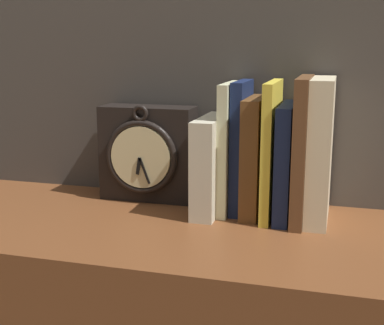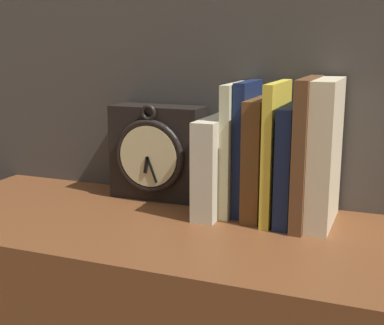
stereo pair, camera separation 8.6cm
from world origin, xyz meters
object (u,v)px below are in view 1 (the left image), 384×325
Objects in this scene: book_slot1_cream at (229,148)px; book_slot6_brown at (302,149)px; book_slot2_navy at (241,147)px; book_slot5_navy at (286,161)px; book_slot0_cream at (211,165)px; book_slot4_yellow at (271,150)px; book_slot7_cream at (320,150)px; book_slot3_brown at (255,156)px; clock at (148,153)px.

book_slot1_cream is 0.13m from book_slot6_brown.
book_slot2_navy reaches higher than book_slot1_cream.
book_slot6_brown reaches higher than book_slot5_navy.
book_slot1_cream is at bearing -163.18° from book_slot2_navy.
book_slot6_brown reaches higher than book_slot0_cream.
book_slot4_yellow reaches higher than book_slot5_navy.
book_slot4_yellow is (0.08, -0.01, 0.00)m from book_slot1_cream.
book_slot1_cream is 0.10m from book_slot5_navy.
book_slot2_navy is 0.14m from book_slot7_cream.
book_slot2_navy is 1.18× the size of book_slot5_navy.
book_slot3_brown reaches higher than book_slot5_navy.
book_slot2_navy is 0.97× the size of book_slot7_cream.
book_slot6_brown is at bearing -11.12° from book_slot2_navy.
book_slot3_brown is at bearing 173.80° from book_slot5_navy.
book_slot1_cream is 0.95× the size of book_slot7_cream.
book_slot4_yellow is at bearing 174.63° from book_slot6_brown.
clock is 0.27m from book_slot5_navy.
book_slot3_brown is 0.06m from book_slot5_navy.
book_slot4_yellow is at bearing -7.51° from book_slot1_cream.
book_slot1_cream is (0.03, 0.01, 0.03)m from book_slot0_cream.
book_slot1_cream reaches higher than book_slot5_navy.
book_slot2_navy is 1.13× the size of book_slot3_brown.
book_slot1_cream is 0.95× the size of book_slot6_brown.
book_slot6_brown is (0.16, -0.00, 0.04)m from book_slot0_cream.
book_slot0_cream is 0.74× the size of book_slot1_cream.
book_slot7_cream reaches higher than book_slot4_yellow.
book_slot7_cream is at bearing -0.26° from book_slot4_yellow.
book_slot7_cream is at bearing -6.34° from clock.
book_slot3_brown is (0.08, 0.01, 0.02)m from book_slot0_cream.
book_slot3_brown is 0.03m from book_slot4_yellow.
book_slot7_cream is (0.06, -0.00, 0.02)m from book_slot5_navy.
book_slot7_cream is at bearing -6.91° from book_slot2_navy.
clock is 0.19m from book_slot2_navy.
book_slot1_cream is 1.12× the size of book_slot3_brown.
book_slot4_yellow is 0.03m from book_slot5_navy.
book_slot2_navy is 0.06m from book_slot4_yellow.
book_slot6_brown is (0.05, -0.00, 0.00)m from book_slot4_yellow.
book_slot0_cream is at bearing -153.51° from book_slot1_cream.
book_slot5_navy is at bearing 179.60° from book_slot7_cream.
book_slot5_navy is at bearing -6.20° from book_slot3_brown.
book_slot7_cream is (0.19, 0.00, 0.04)m from book_slot0_cream.
book_slot5_navy is (0.27, -0.04, 0.01)m from clock.
book_slot4_yellow is (0.10, 0.00, 0.03)m from book_slot0_cream.
book_slot0_cream is 0.13m from book_slot5_navy.
clock is at bearing 172.43° from book_slot5_navy.
book_slot2_navy is (0.05, 0.02, 0.03)m from book_slot0_cream.
book_slot1_cream is at bearing -8.78° from clock.
book_slot5_navy is (0.13, 0.00, 0.01)m from book_slot0_cream.
book_slot7_cream is at bearing 8.69° from book_slot6_brown.
book_slot0_cream is at bearing -178.13° from book_slot5_navy.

